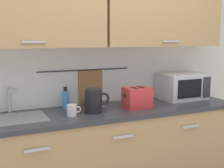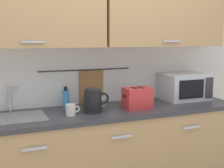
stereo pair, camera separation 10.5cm
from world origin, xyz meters
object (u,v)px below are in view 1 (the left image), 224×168
object	(u,v)px
microwave	(182,86)
toaster	(137,98)
electric_kettle	(94,101)
dish_soap_bottle	(66,99)
mug_near_sink	(72,110)
mixing_bowl	(97,101)

from	to	relation	value
microwave	toaster	xyz separation A→B (m)	(-0.64, -0.18, -0.04)
microwave	toaster	world-z (taller)	microwave
microwave	electric_kettle	xyz separation A→B (m)	(-1.05, -0.17, -0.03)
microwave	dish_soap_bottle	bearing A→B (deg)	176.32
microwave	toaster	size ratio (longest dim) A/B	1.80
electric_kettle	mug_near_sink	size ratio (longest dim) A/B	1.89
electric_kettle	toaster	size ratio (longest dim) A/B	0.89
microwave	toaster	bearing A→B (deg)	-164.09
electric_kettle	dish_soap_bottle	xyz separation A→B (m)	(-0.18, 0.25, -0.01)
microwave	mug_near_sink	size ratio (longest dim) A/B	3.83
mixing_bowl	electric_kettle	bearing A→B (deg)	-117.42
mixing_bowl	dish_soap_bottle	bearing A→B (deg)	178.22
dish_soap_bottle	mug_near_sink	distance (m)	0.29
toaster	mug_near_sink	bearing A→B (deg)	-178.07
electric_kettle	toaster	bearing A→B (deg)	-2.16
microwave	mixing_bowl	xyz separation A→B (m)	(-0.93, 0.07, -0.09)
microwave	electric_kettle	world-z (taller)	microwave
dish_soap_bottle	mixing_bowl	world-z (taller)	dish_soap_bottle
microwave	mug_near_sink	world-z (taller)	microwave
electric_kettle	mixing_bowl	size ratio (longest dim) A/B	1.06
dish_soap_bottle	electric_kettle	bearing A→B (deg)	-53.80
electric_kettle	dish_soap_bottle	world-z (taller)	electric_kettle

